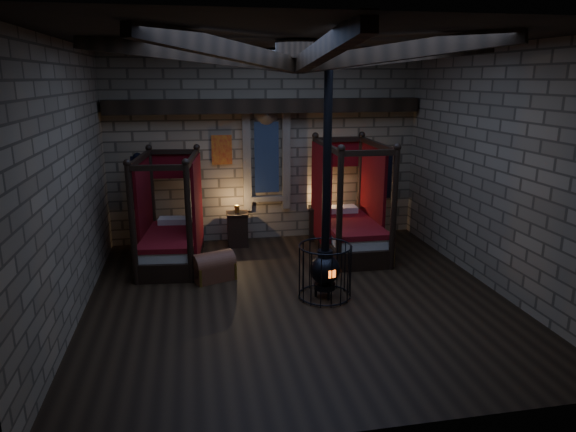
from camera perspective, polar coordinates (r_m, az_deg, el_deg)
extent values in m
cube|color=black|center=(8.90, 1.02, -9.04)|extent=(7.00, 7.00, 0.01)
cube|color=#847054|center=(11.67, -2.44, 7.51)|extent=(7.00, 0.02, 4.20)
cube|color=#847054|center=(5.00, 9.29, -3.10)|extent=(7.00, 0.02, 4.20)
cube|color=#847054|center=(8.31, -23.31, 3.16)|extent=(0.02, 7.00, 4.20)
cube|color=#847054|center=(9.60, 22.07, 4.76)|extent=(0.02, 7.00, 4.20)
cube|color=black|center=(8.14, 1.17, 19.03)|extent=(7.00, 7.00, 0.01)
cube|color=black|center=(11.41, -2.36, 12.12)|extent=(6.86, 0.35, 0.30)
cylinder|color=black|center=(8.13, 1.16, 17.98)|extent=(0.70, 0.70, 0.25)
cube|color=black|center=(11.65, -2.39, 6.50)|extent=(0.55, 0.04, 1.60)
cube|color=maroon|center=(11.53, -7.37, 7.31)|extent=(0.45, 0.03, 0.65)
cube|color=black|center=(11.56, -16.18, 3.58)|extent=(0.30, 0.10, 1.15)
cube|color=black|center=(12.34, 10.73, 4.61)|extent=(0.30, 0.10, 1.15)
cube|color=black|center=(10.62, -12.79, -4.32)|extent=(1.30, 2.18, 0.36)
cube|color=beige|center=(10.53, -12.88, -2.89)|extent=(1.16, 2.00, 0.22)
cube|color=maroon|center=(10.49, -12.92, -2.17)|extent=(1.22, 2.05, 0.10)
cube|color=beige|center=(11.18, -12.41, -0.53)|extent=(0.73, 0.42, 0.14)
cube|color=#5F080C|center=(11.19, -12.55, 5.49)|extent=(1.09, 0.17, 0.55)
cylinder|color=black|center=(9.50, -16.92, -1.12)|extent=(0.11, 0.11, 2.19)
cylinder|color=black|center=(11.39, -14.84, 1.68)|extent=(0.11, 0.11, 2.19)
cylinder|color=black|center=(9.33, -10.95, -1.01)|extent=(0.11, 0.11, 2.19)
cylinder|color=black|center=(11.25, -9.85, 1.80)|extent=(0.11, 0.11, 2.19)
cube|color=#5F080C|center=(10.72, -15.66, 1.06)|extent=(0.22, 1.49, 1.94)
cube|color=#5F080C|center=(10.56, -10.04, 1.19)|extent=(0.22, 1.49, 1.94)
cube|color=black|center=(11.09, 6.83, -3.12)|extent=(1.19, 2.25, 0.39)
cube|color=beige|center=(11.00, 6.88, -1.64)|extent=(1.06, 2.08, 0.24)
cube|color=maroon|center=(10.96, 6.90, -0.88)|extent=(1.13, 2.12, 0.11)
cube|color=beige|center=(11.68, 5.79, 0.71)|extent=(0.76, 0.39, 0.15)
cube|color=#5F080C|center=(11.72, 5.57, 6.91)|extent=(1.18, 0.07, 0.59)
cylinder|color=black|center=(9.68, 5.75, 0.29)|extent=(0.12, 0.12, 2.36)
cylinder|color=black|center=(11.70, 2.98, 2.94)|extent=(0.12, 0.12, 2.36)
cylinder|color=black|center=(10.01, 11.68, 0.55)|extent=(0.12, 0.12, 2.36)
cylinder|color=black|center=(11.98, 7.99, 3.10)|extent=(0.12, 0.12, 2.36)
cube|color=#5F080C|center=(10.97, 3.67, 2.39)|extent=(0.09, 1.61, 2.09)
cube|color=#5F080C|center=(11.28, 9.30, 2.58)|extent=(0.09, 1.61, 2.09)
cube|color=brown|center=(9.70, -8.27, -6.12)|extent=(0.86, 0.68, 0.31)
cylinder|color=brown|center=(9.65, -8.31, -5.27)|extent=(0.86, 0.68, 0.46)
cube|color=#AA9034|center=(9.59, -10.19, -6.48)|extent=(0.21, 0.46, 0.33)
cube|color=#AA9034|center=(9.83, -6.40, -5.77)|extent=(0.21, 0.46, 0.33)
cube|color=brown|center=(10.60, 9.08, -4.09)|extent=(1.00, 0.71, 0.38)
cylinder|color=brown|center=(10.54, 9.12, -3.13)|extent=(1.00, 0.71, 0.55)
cube|color=#AA9034|center=(10.55, 6.81, -4.12)|extent=(0.16, 0.58, 0.40)
cube|color=#AA9034|center=(10.68, 11.32, -4.07)|extent=(0.16, 0.58, 0.40)
cube|color=black|center=(11.48, -5.63, -1.56)|extent=(0.44, 0.42, 0.72)
cube|color=black|center=(11.38, -5.68, 0.28)|extent=(0.48, 0.46, 0.04)
cylinder|color=#AA9034|center=(11.35, -5.69, 0.79)|extent=(0.10, 0.10, 0.17)
cube|color=black|center=(11.87, 3.41, -0.96)|extent=(0.51, 0.50, 0.73)
cube|color=black|center=(11.77, 3.44, 0.84)|extent=(0.56, 0.55, 0.04)
cube|color=brown|center=(11.75, 3.45, 1.13)|extent=(0.21, 0.17, 0.05)
cylinder|color=black|center=(8.87, 4.08, -7.75)|extent=(0.37, 0.37, 0.09)
sphere|color=black|center=(8.76, 4.12, -5.92)|extent=(0.51, 0.51, 0.51)
cylinder|color=black|center=(8.67, 4.15, -4.23)|extent=(0.26, 0.26, 0.13)
cube|color=#FF5914|center=(8.56, 4.92, -6.46)|extent=(0.13, 0.05, 0.13)
cylinder|color=black|center=(8.27, 4.37, 6.68)|extent=(0.14, 0.14, 3.23)
torus|color=black|center=(8.94, 4.06, -8.72)|extent=(0.91, 0.91, 0.03)
torus|color=black|center=(8.62, 4.17, -3.36)|extent=(0.91, 0.91, 0.03)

